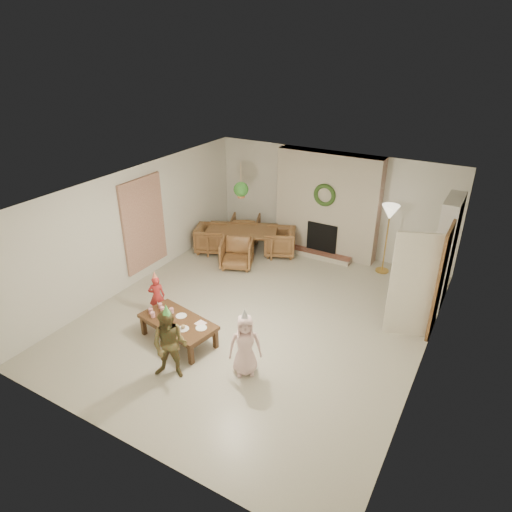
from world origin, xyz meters
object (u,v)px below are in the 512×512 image
Objects in this scene: child_red at (157,296)px; child_plaid at (170,345)px; dining_chair_far at (246,228)px; child_pink at (245,345)px; dining_chair_left at (211,239)px; dining_table at (241,241)px; coffee_table_top at (178,322)px; dining_chair_near at (237,253)px; dining_chair_right at (280,242)px.

child_plaid is (1.34, -1.21, 0.17)m from child_red.
dining_chair_far is 0.69× the size of child_pink.
dining_chair_far is at bearing -45.00° from dining_chair_left.
dining_chair_left is at bearing 96.63° from child_plaid.
dining_table is 0.76m from dining_chair_far.
child_plaid is (0.48, -0.77, 0.20)m from coffee_table_top.
dining_chair_left is at bearing 126.51° from coffee_table_top.
dining_table is at bearing 87.19° from child_plaid.
dining_chair_near is at bearing 86.11° from child_plaid.
child_pink is at bearing -161.59° from dining_chair_left.
child_plaid reaches higher than child_red.
child_plaid reaches higher than dining_chair_left.
dining_chair_left and dining_chair_right have the same top height.
dining_chair_right reaches higher than coffee_table_top.
child_pink is (1.45, -0.12, 0.14)m from coffee_table_top.
dining_chair_right is at bearing 38.66° from dining_chair_near.
dining_chair_far is 1.21m from dining_chair_right.
dining_chair_left is 0.87× the size of child_red.
child_red is 1.81m from child_plaid.
child_red is at bearing -36.02° from dining_chair_right.
dining_chair_left is at bearing 135.00° from dining_chair_near.
dining_chair_right is 0.87× the size of child_red.
dining_chair_left is at bearing 45.00° from dining_chair_far.
dining_chair_right is 0.53× the size of coffee_table_top.
dining_chair_near is at bearing -51.34° from dining_chair_right.
child_plaid is (1.10, -3.69, 0.26)m from dining_chair_near.
child_pink reaches higher than dining_chair_left.
dining_chair_far is 1.00× the size of dining_chair_right.
dining_table is 4.62m from child_plaid.
dining_chair_near is 1.00× the size of dining_chair_right.
dining_chair_left is (-0.70, -0.30, 0.03)m from dining_table.
child_plaid is (1.70, -5.09, 0.26)m from dining_chair_far.
dining_chair_right is (0.87, 0.37, 0.03)m from dining_table.
coffee_table_top is 1.46m from child_pink.
dining_chair_near is 0.69× the size of child_pink.
coffee_table_top is at bearing 140.17° from child_pink.
dining_chair_far is at bearing -128.66° from dining_chair_right.
dining_chair_near is 0.62× the size of child_plaid.
dining_table is 1.24× the size of coffee_table_top.
child_pink is at bearing -3.26° from dining_chair_right.
child_red reaches higher than coffee_table_top.
child_red is at bearing 163.32° from coffee_table_top.
child_plaid reaches higher than dining_chair_near.
child_red is 2.37m from child_pink.
coffee_table_top is 1.64× the size of child_red.
child_pink is (0.96, 0.65, -0.06)m from child_plaid.
child_pink reaches higher than dining_chair_near.
coffee_table_top is (0.05, -3.99, 0.06)m from dining_chair_right.
dining_chair_left is (-0.99, 0.40, 0.00)m from dining_chair_near.
dining_chair_left is 2.98m from child_red.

